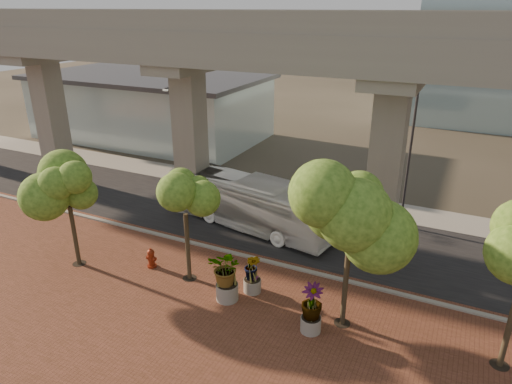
% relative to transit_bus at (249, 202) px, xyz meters
% --- Properties ---
extents(ground, '(160.00, 160.00, 0.00)m').
position_rel_transit_bus_xyz_m(ground, '(1.73, -1.55, -1.57)').
color(ground, '#363227').
rests_on(ground, ground).
extents(brick_plaza, '(70.00, 13.00, 0.06)m').
position_rel_transit_bus_xyz_m(brick_plaza, '(1.73, -9.55, -1.54)').
color(brick_plaza, brown).
rests_on(brick_plaza, ground).
extents(asphalt_road, '(90.00, 8.00, 0.04)m').
position_rel_transit_bus_xyz_m(asphalt_road, '(1.73, 0.45, -1.55)').
color(asphalt_road, black).
rests_on(asphalt_road, ground).
extents(curb_strip, '(70.00, 0.25, 0.16)m').
position_rel_transit_bus_xyz_m(curb_strip, '(1.73, -3.55, -1.49)').
color(curb_strip, gray).
rests_on(curb_strip, ground).
extents(far_sidewalk, '(90.00, 3.00, 0.06)m').
position_rel_transit_bus_xyz_m(far_sidewalk, '(1.73, 5.95, -1.54)').
color(far_sidewalk, gray).
rests_on(far_sidewalk, ground).
extents(transit_viaduct, '(72.00, 5.60, 12.40)m').
position_rel_transit_bus_xyz_m(transit_viaduct, '(1.73, 0.45, 5.72)').
color(transit_viaduct, gray).
rests_on(transit_viaduct, ground).
extents(station_pavilion, '(23.00, 13.00, 6.30)m').
position_rel_transit_bus_xyz_m(station_pavilion, '(-18.27, 14.45, 1.65)').
color(station_pavilion, silver).
rests_on(station_pavilion, ground).
extents(transit_bus, '(11.55, 4.76, 3.14)m').
position_rel_transit_bus_xyz_m(transit_bus, '(0.00, 0.00, 0.00)').
color(transit_bus, white).
rests_on(transit_bus, ground).
extents(fire_hydrant, '(0.53, 0.48, 1.06)m').
position_rel_transit_bus_xyz_m(fire_hydrant, '(-2.35, -6.54, -1.00)').
color(fire_hydrant, maroon).
rests_on(fire_hydrant, ground).
extents(planter_front, '(2.28, 2.28, 2.51)m').
position_rel_transit_bus_xyz_m(planter_front, '(2.54, -7.32, 0.02)').
color(planter_front, gray).
rests_on(planter_front, ground).
extents(planter_right, '(2.09, 2.09, 2.23)m').
position_rel_transit_bus_xyz_m(planter_right, '(6.73, -7.76, -0.16)').
color(planter_right, gray).
rests_on(planter_right, ground).
extents(planter_left, '(1.85, 1.85, 2.04)m').
position_rel_transit_bus_xyz_m(planter_left, '(3.31, -6.26, -0.27)').
color(planter_left, '#AEA69D').
rests_on(planter_left, ground).
extents(street_tree_far_west, '(3.76, 3.76, 6.10)m').
position_rel_transit_bus_xyz_m(street_tree_far_west, '(-5.98, -7.95, 2.86)').
color(street_tree_far_west, '#423725').
rests_on(street_tree_far_west, ground).
extents(street_tree_near_west, '(3.06, 3.06, 5.80)m').
position_rel_transit_bus_xyz_m(street_tree_near_west, '(0.00, -6.60, 2.87)').
color(street_tree_near_west, '#423725').
rests_on(street_tree_near_west, ground).
extents(street_tree_near_east, '(4.37, 4.37, 7.02)m').
position_rel_transit_bus_xyz_m(street_tree_near_east, '(7.79, -6.72, 3.51)').
color(street_tree_near_east, '#423725').
rests_on(street_tree_near_east, ground).
extents(streetlamp_west, '(0.36, 1.04, 7.19)m').
position_rel_transit_bus_xyz_m(streetlamp_west, '(-8.51, 4.73, 2.63)').
color(streetlamp_west, '#2C2C31').
rests_on(streetlamp_west, ground).
extents(streetlamp_east, '(0.43, 1.26, 8.71)m').
position_rel_transit_bus_xyz_m(streetlamp_east, '(8.46, 3.83, 3.51)').
color(streetlamp_east, '#323237').
rests_on(streetlamp_east, ground).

